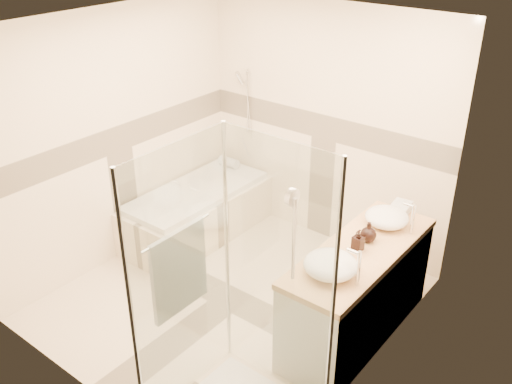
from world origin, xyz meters
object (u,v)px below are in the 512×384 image
Objects in this scene: amenity_bottle_b at (368,232)px; vessel_sink_far at (331,265)px; amenity_bottle_a at (358,240)px; vessel_sink_near at (387,217)px; shower_enclosure at (230,356)px; bathtub at (197,210)px; vanity at (357,292)px.

vessel_sink_far is at bearing -90.00° from amenity_bottle_b.
amenity_bottle_b is (0.00, 0.17, -0.00)m from amenity_bottle_a.
shower_enclosure is at bearing -98.95° from vessel_sink_near.
bathtub is 2.23m from amenity_bottle_b.
amenity_bottle_b is (0.27, 1.41, 0.43)m from shower_enclosure.
vessel_sink_near is (2.13, 0.11, 0.62)m from bathtub.
shower_enclosure reaches higher than vessel_sink_far.
amenity_bottle_a is (0.27, 1.24, 0.43)m from shower_enclosure.
amenity_bottle_a is 0.17m from amenity_bottle_b.
vessel_sink_far is at bearing -92.58° from vanity.
vanity is at bearing -9.25° from bathtub.
vessel_sink_far is at bearing -20.42° from bathtub.
shower_enclosure is at bearing -102.97° from vanity.
bathtub is at bearing 170.75° from vanity.
vanity is 1.31m from shower_enclosure.
vessel_sink_far is at bearing -90.00° from amenity_bottle_a.
bathtub is 4.21× the size of vessel_sink_far.
amenity_bottle_b is at bearing 79.02° from shower_enclosure.
vessel_sink_near is 2.07× the size of amenity_bottle_a.
amenity_bottle_a reaches higher than vessel_sink_far.
shower_enclosure is 1.80m from vessel_sink_near.
amenity_bottle_b is at bearing -5.76° from bathtub.
amenity_bottle_a is 1.05× the size of amenity_bottle_b.
amenity_bottle_a is at bearing -10.21° from bathtub.
vessel_sink_far is (2.13, -0.79, 0.62)m from bathtub.
vanity is 0.51m from amenity_bottle_a.
vessel_sink_near reaches higher than vanity.
vanity is 4.01× the size of vessel_sink_far.
vanity reaches higher than bathtub.
vessel_sink_near is (0.27, 1.73, 0.42)m from shower_enclosure.
vessel_sink_near is at bearing 2.97° from bathtub.
amenity_bottle_b reaches higher than bathtub.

